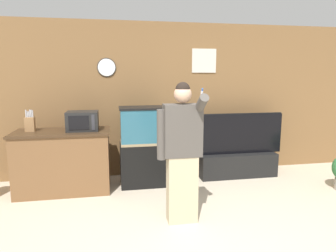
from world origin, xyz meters
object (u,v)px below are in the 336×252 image
counter_island (64,161)px  microwave (83,121)px  aquarium_on_stand (146,146)px  tv_on_stand (237,158)px  person_standing (182,151)px  knife_block (30,123)px

counter_island → microwave: microwave is taller
counter_island → aquarium_on_stand: aquarium_on_stand is taller
tv_on_stand → person_standing: person_standing is taller
knife_block → aquarium_on_stand: 1.74m
knife_block → tv_on_stand: size_ratio=0.20×
knife_block → microwave: bearing=-4.1°
tv_on_stand → microwave: bearing=-175.7°
tv_on_stand → person_standing: (-1.31, -1.42, 0.54)m
tv_on_stand → counter_island: bearing=-176.3°
microwave → person_standing: bearing=-45.6°
tv_on_stand → person_standing: bearing=-132.7°
microwave → tv_on_stand: bearing=4.3°
knife_block → person_standing: bearing=-33.4°
knife_block → person_standing: (1.95, -1.29, -0.18)m
person_standing → aquarium_on_stand: bearing=101.5°
aquarium_on_stand → knife_block: bearing=-179.5°
microwave → tv_on_stand: (2.52, 0.19, -0.74)m
microwave → knife_block: bearing=175.9°
counter_island → person_standing: person_standing is taller
tv_on_stand → knife_block: bearing=-177.6°
knife_block → aquarium_on_stand: size_ratio=0.25×
tv_on_stand → aquarium_on_stand: bearing=-175.7°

